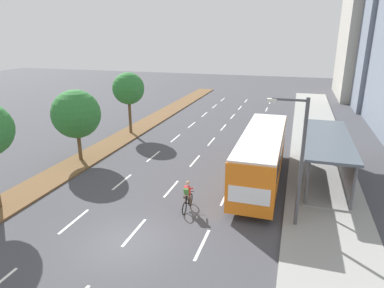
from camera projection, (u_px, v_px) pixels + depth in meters
The scene contains 13 objects.
ground_plane at pixel (125, 243), 15.92m from camera, with size 140.00×140.00×0.00m, color #424247.
median_strip at pixel (144, 125), 36.41m from camera, with size 2.60×52.00×0.12m, color brown.
sidewalk_right at pixel (317, 139), 31.45m from camera, with size 4.50×52.00×0.15m, color gray.
lane_divider_left at pixel (175, 138), 32.00m from camera, with size 0.14×44.23×0.01m.
lane_divider_center at pixel (211, 141), 31.01m from camera, with size 0.14×44.23×0.01m.
lane_divider_right at pixel (250, 145), 30.03m from camera, with size 0.14×44.23×0.01m.
bus_shelter at pixel (330, 154), 22.23m from camera, with size 2.90×9.58×2.86m.
bus at pixel (262, 152), 21.97m from camera, with size 2.54×11.29×3.37m.
cyclist at pixel (187, 197), 18.73m from camera, with size 0.46×1.82×1.71m.
median_tree_second at pixel (76, 114), 25.23m from camera, with size 3.63×3.63×5.40m.
median_tree_third at pixel (128, 89), 32.13m from camera, with size 3.03×3.03×5.86m.
streetlight at pixel (298, 155), 16.16m from camera, with size 1.91×0.24×6.50m.
building_far_right at pixel (383, 37), 49.99m from camera, with size 11.14×14.43×17.96m, color #A39E93.
Camera 1 is at (7.08, -12.15, 9.37)m, focal length 31.70 mm.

